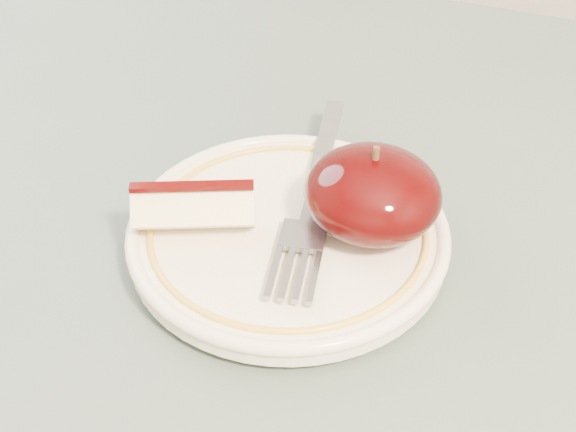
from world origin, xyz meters
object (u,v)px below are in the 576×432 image
(fork, at_px, (313,193))
(table, at_px, (205,401))
(plate, at_px, (288,234))
(apple_half, at_px, (373,194))

(fork, bearing_deg, table, 147.73)
(table, height_order, plate, plate)
(plate, distance_m, apple_half, 0.06)
(fork, bearing_deg, apple_half, -117.44)
(table, height_order, fork, fork)
(table, distance_m, fork, 0.15)
(table, distance_m, apple_half, 0.17)
(table, relative_size, plate, 4.57)
(table, xyz_separation_m, apple_half, (0.08, 0.09, 0.13))
(apple_half, relative_size, fork, 0.41)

